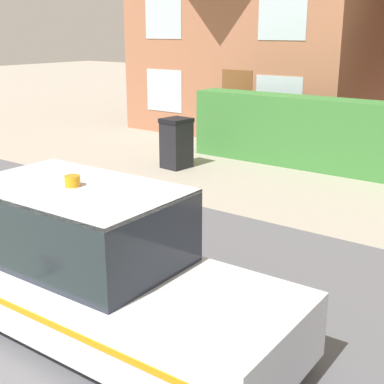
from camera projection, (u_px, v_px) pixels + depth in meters
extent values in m
cube|color=#5B5B60|center=(118.00, 272.00, 7.31)|extent=(28.00, 5.92, 0.01)
cube|color=#3D7F38|center=(367.00, 140.00, 11.91)|extent=(8.85, 0.83, 1.67)
cylinder|color=black|center=(241.00, 319.00, 5.52)|extent=(0.61, 0.22, 0.61)
cylinder|color=black|center=(56.00, 255.00, 7.10)|extent=(0.61, 0.22, 0.61)
cube|color=silver|center=(94.00, 290.00, 5.72)|extent=(4.62, 1.68, 0.66)
cube|color=#232833|center=(75.00, 222.00, 5.64)|extent=(2.32, 1.47, 0.79)
cube|color=silver|center=(73.00, 188.00, 5.53)|extent=(2.32, 1.47, 0.04)
cube|color=orange|center=(34.00, 316.00, 5.09)|extent=(4.35, 0.12, 0.07)
cube|color=orange|center=(142.00, 261.00, 6.32)|extent=(4.35, 0.12, 0.07)
cylinder|color=orange|center=(72.00, 181.00, 5.51)|extent=(0.16, 0.16, 0.11)
cube|color=#A86B4C|center=(270.00, 54.00, 17.73)|extent=(7.33, 6.19, 4.82)
cube|color=brown|center=(236.00, 107.00, 15.36)|extent=(1.00, 0.02, 2.10)
cube|color=silver|center=(164.00, 91.00, 16.82)|extent=(1.40, 0.02, 1.30)
cube|color=silver|center=(278.00, 100.00, 14.50)|extent=(1.40, 0.02, 1.30)
cube|color=silver|center=(163.00, 17.00, 16.18)|extent=(1.40, 0.02, 1.30)
cube|color=silver|center=(282.00, 14.00, 13.85)|extent=(1.40, 0.02, 1.30)
cube|color=black|center=(176.00, 145.00, 12.73)|extent=(0.61, 0.66, 1.09)
cube|color=black|center=(176.00, 120.00, 12.55)|extent=(0.64, 0.70, 0.10)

